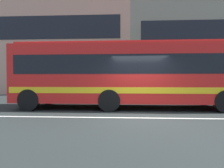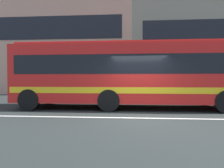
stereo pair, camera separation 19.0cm
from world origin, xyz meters
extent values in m
plane|color=#272C2A|center=(0.00, 0.00, 0.00)|extent=(160.00, 160.00, 0.00)
cube|color=silver|center=(0.00, 0.00, 0.00)|extent=(60.00, 0.16, 0.01)
cube|color=#31712D|center=(1.72, 6.48, 0.43)|extent=(15.37, 1.10, 0.87)
cube|color=tan|center=(-11.43, 15.71, 5.46)|extent=(22.71, 10.34, 10.92)
cube|color=black|center=(-11.43, 10.51, 6.33)|extent=(20.89, 0.04, 2.18)
cube|color=red|center=(-0.69, 2.56, 1.73)|extent=(10.83, 2.66, 2.76)
cube|color=black|center=(-0.69, 2.56, 2.14)|extent=(10.19, 2.67, 0.88)
cube|color=yellow|center=(-0.69, 2.56, 0.97)|extent=(10.62, 2.68, 0.28)
cube|color=red|center=(-0.69, 2.56, 3.17)|extent=(10.40, 2.24, 0.12)
cylinder|color=black|center=(3.73, 3.71, 0.50)|extent=(1.00, 0.29, 1.00)
cylinder|color=black|center=(-1.34, 3.75, 0.50)|extent=(1.00, 0.29, 1.00)
cylinder|color=black|center=(-1.36, 1.38, 0.50)|extent=(1.00, 0.29, 1.00)
cylinder|color=black|center=(-5.08, 3.78, 0.50)|extent=(1.00, 0.29, 1.00)
cylinder|color=black|center=(-5.10, 1.40, 0.50)|extent=(1.00, 0.29, 1.00)
camera|label=1|loc=(-0.74, -7.29, 1.46)|focal=30.93mm
camera|label=2|loc=(-0.55, -7.28, 1.46)|focal=30.93mm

